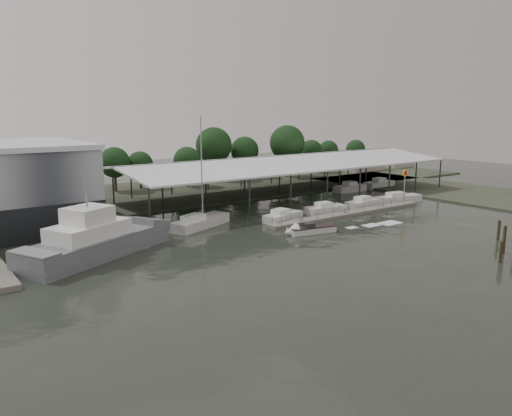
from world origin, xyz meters
TOP-DOWN VIEW (x-y plane):
  - ground at (0.00, 0.00)m, footprint 200.00×200.00m
  - land_strip_far at (0.00, 42.00)m, footprint 140.00×30.00m
  - land_strip_east at (45.00, 10.00)m, footprint 20.00×60.00m
  - covered_boat_shed at (17.00, 28.00)m, footprint 58.24×24.00m
  - floating_dock at (15.00, 10.00)m, footprint 28.00×2.00m
  - shell_fuel_sign at (27.00, 9.99)m, footprint 1.10×0.18m
  - distant_commercial_buildings at (59.03, 44.69)m, footprint 22.00×8.00m
  - grey_trawler at (-20.12, 11.02)m, footprint 17.56×11.68m
  - white_sailboat at (-5.67, 15.78)m, footprint 9.34×5.83m
  - speedboat_underway at (3.11, 5.55)m, footprint 17.44×5.18m
  - moored_cruiser_0 at (5.00, 12.48)m, footprint 6.44×3.56m
  - moored_cruiser_1 at (13.07, 12.74)m, footprint 6.36×2.75m
  - moored_cruiser_2 at (21.18, 12.74)m, footprint 6.90×2.65m
  - moored_cruiser_3 at (28.36, 12.27)m, footprint 8.59×3.60m
  - horizon_tree_line at (24.98, 47.91)m, footprint 67.30×12.24m

SIDE VIEW (x-z plane):
  - ground at x=0.00m, z-range 0.00..0.00m
  - land_strip_far at x=0.00m, z-range -0.05..0.25m
  - land_strip_east at x=45.00m, z-range -0.05..0.25m
  - floating_dock at x=15.00m, z-range -0.50..0.90m
  - speedboat_underway at x=3.11m, z-range -0.61..1.39m
  - moored_cruiser_1 at x=13.07m, z-range -0.24..1.46m
  - moored_cruiser_3 at x=28.36m, z-range -0.24..1.46m
  - moored_cruiser_0 at x=5.00m, z-range -0.24..1.46m
  - moored_cruiser_2 at x=21.18m, z-range -0.24..1.46m
  - white_sailboat at x=-5.67m, z-range -6.25..7.58m
  - grey_trawler at x=-20.12m, z-range -2.84..6.00m
  - distant_commercial_buildings at x=59.03m, z-range -0.16..3.84m
  - shell_fuel_sign at x=27.00m, z-range 1.15..6.70m
  - covered_boat_shed at x=17.00m, z-range 2.65..9.61m
  - horizon_tree_line at x=24.98m, z-range 0.59..11.89m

